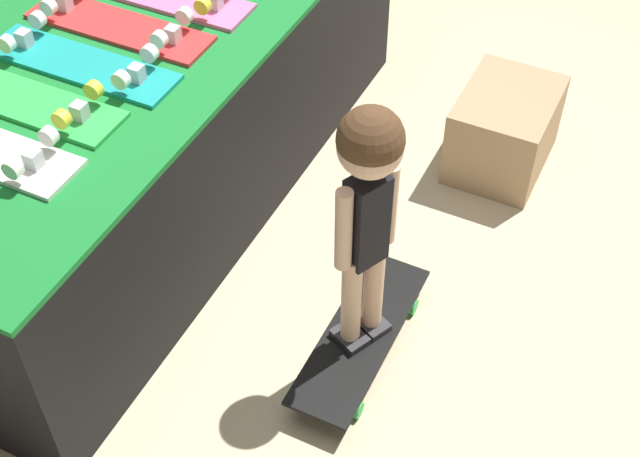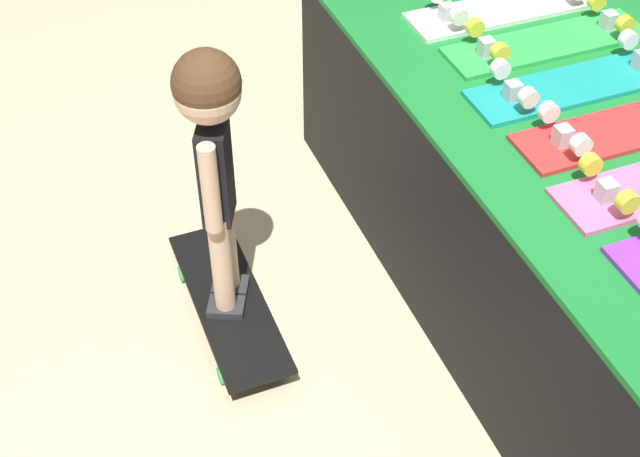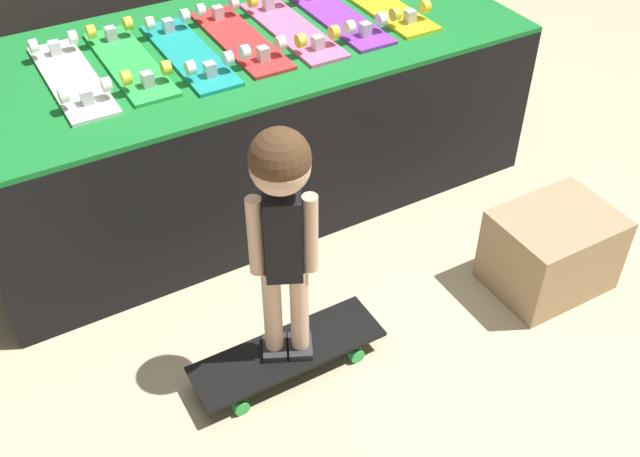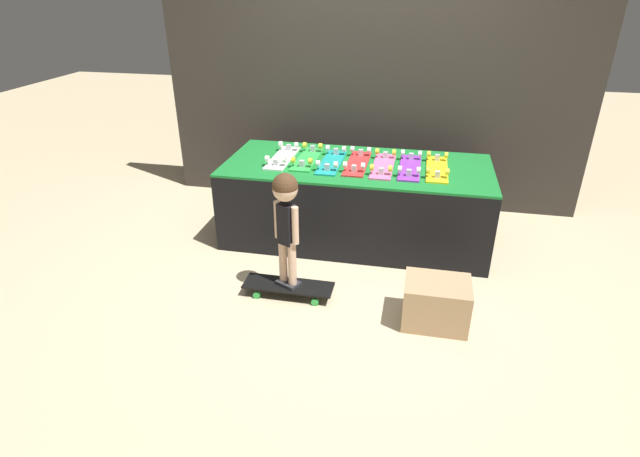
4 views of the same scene
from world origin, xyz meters
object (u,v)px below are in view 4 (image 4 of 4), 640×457
skateboard_white_on_rack (283,157)px  skateboard_green_on_rack (307,158)px  skateboard_pink_on_rack (383,165)px  child (286,209)px  skateboard_yellow_on_rack (437,168)px  storage_box (436,303)px  skateboard_teal_on_rack (332,161)px  skateboard_purple_on_rack (410,166)px  skateboard_red_on_rack (357,162)px  skateboard_on_floor (288,286)px

skateboard_white_on_rack → skateboard_green_on_rack: size_ratio=1.00×
skateboard_pink_on_rack → child: 1.16m
skateboard_yellow_on_rack → storage_box: 1.27m
skateboard_teal_on_rack → skateboard_yellow_on_rack: bearing=0.7°
skateboard_teal_on_rack → skateboard_purple_on_rack: 0.66m
skateboard_red_on_rack → child: 1.09m
skateboard_green_on_rack → skateboard_pink_on_rack: 0.66m
storage_box → skateboard_pink_on_rack: bearing=113.6°
child → storage_box: bearing=19.3°
child → skateboard_red_on_rack: bearing=96.6°
skateboard_yellow_on_rack → child: bearing=-134.6°
skateboard_white_on_rack → storage_box: skateboard_white_on_rack is taller
skateboard_pink_on_rack → skateboard_yellow_on_rack: bearing=2.4°
skateboard_pink_on_rack → child: child is taller
skateboard_teal_on_rack → skateboard_pink_on_rack: size_ratio=1.00×
skateboard_white_on_rack → skateboard_red_on_rack: 0.66m
skateboard_green_on_rack → skateboard_teal_on_rack: (0.22, -0.04, 0.00)m
skateboard_on_floor → child: bearing=-123.7°
skateboard_white_on_rack → skateboard_pink_on_rack: bearing=-2.3°
skateboard_red_on_rack → skateboard_yellow_on_rack: same height
skateboard_white_on_rack → skateboard_purple_on_rack: size_ratio=1.00×
skateboard_yellow_on_rack → skateboard_on_floor: 1.57m
skateboard_teal_on_rack → skateboard_on_floor: bearing=-97.3°
skateboard_purple_on_rack → skateboard_teal_on_rack: bearing=-179.9°
skateboard_teal_on_rack → child: bearing=-97.3°
skateboard_white_on_rack → storage_box: size_ratio=1.46×
skateboard_pink_on_rack → child: bearing=-119.5°
skateboard_white_on_rack → skateboard_pink_on_rack: same height
skateboard_red_on_rack → skateboard_purple_on_rack: bearing=-1.7°
skateboard_on_floor → storage_box: 1.07m
skateboard_white_on_rack → skateboard_purple_on_rack: bearing=-1.4°
skateboard_pink_on_rack → skateboard_yellow_on_rack: (0.44, 0.02, 0.00)m
storage_box → skateboard_green_on_rack: bearing=134.5°
skateboard_green_on_rack → storage_box: size_ratio=1.46×
skateboard_yellow_on_rack → child: (-1.01, -1.03, -0.01)m
skateboard_purple_on_rack → skateboard_red_on_rack: bearing=178.3°
skateboard_white_on_rack → skateboard_yellow_on_rack: 1.32m
skateboard_teal_on_rack → skateboard_yellow_on_rack: same height
skateboard_red_on_rack → skateboard_pink_on_rack: 0.22m
skateboard_pink_on_rack → skateboard_purple_on_rack: 0.22m
skateboard_yellow_on_rack → skateboard_on_floor: size_ratio=0.95×
skateboard_teal_on_rack → skateboard_purple_on_rack: (0.66, 0.00, 0.00)m
skateboard_green_on_rack → skateboard_yellow_on_rack: (1.10, -0.03, 0.00)m
skateboard_green_on_rack → storage_box: bearing=-45.5°
skateboard_red_on_rack → skateboard_pink_on_rack: size_ratio=1.00×
skateboard_teal_on_rack → skateboard_red_on_rack: same height
skateboard_pink_on_rack → skateboard_purple_on_rack: size_ratio=1.00×
skateboard_white_on_rack → skateboard_pink_on_rack: size_ratio=1.00×
skateboard_green_on_rack → skateboard_on_floor: size_ratio=0.95×
skateboard_pink_on_rack → skateboard_purple_on_rack: same height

